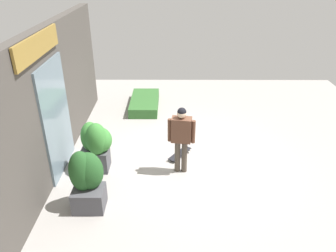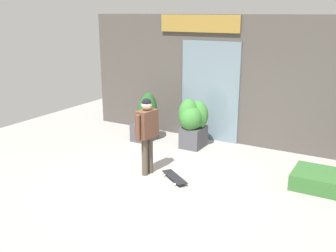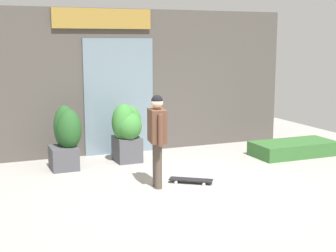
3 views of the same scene
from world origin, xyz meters
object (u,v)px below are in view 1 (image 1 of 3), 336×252
Objects in this scene: skateboarder at (181,134)px; skateboard at (180,154)px; planter_box_left at (96,144)px; planter_box_right at (86,178)px.

skateboard is at bearing 8.40° from skateboarder.
planter_box_left is (0.07, 1.96, -0.30)m from skateboarder.
planter_box_left reaches higher than skateboard.
skateboard is 0.61× the size of planter_box_left.
planter_box_right is at bearing 131.39° from skateboarder.
planter_box_right is (-1.22, 1.88, -0.33)m from skateboarder.
planter_box_right is at bearing -176.59° from planter_box_left.
planter_box_right reaches higher than skateboard.
planter_box_left is 0.98× the size of planter_box_right.
skateboard is at bearing -45.28° from planter_box_right.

